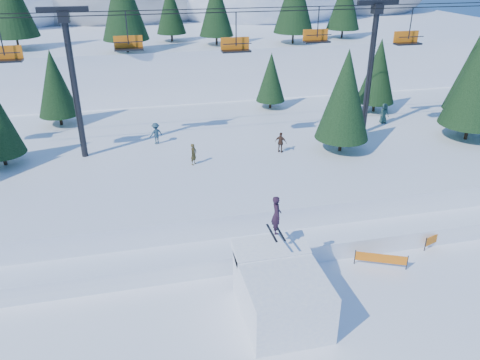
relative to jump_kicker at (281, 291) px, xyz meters
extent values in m
plane|color=white|center=(-0.73, -1.46, -1.38)|extent=(160.00, 160.00, 0.00)
cube|color=white|center=(-0.73, 16.54, -0.13)|extent=(70.00, 22.00, 2.50)
cube|color=white|center=(-0.73, 6.54, -0.83)|extent=(70.00, 6.00, 1.10)
cube|color=white|center=(-0.73, 66.54, 1.62)|extent=(110.00, 60.00, 6.00)
cylinder|color=black|center=(-5.99, 37.87, 5.29)|extent=(0.26, 0.26, 1.36)
cylinder|color=black|center=(4.50, 40.08, 5.16)|extent=(0.26, 0.26, 1.09)
cone|color=#1C3C1B|center=(4.50, 40.08, 9.05)|extent=(4.04, 4.04, 6.69)
cylinder|color=black|center=(13.76, 39.09, 5.26)|extent=(0.26, 0.26, 1.30)
cylinder|color=black|center=(-18.11, 42.30, 5.32)|extent=(0.26, 0.26, 1.40)
cylinder|color=black|center=(21.36, 41.61, 5.18)|extent=(0.26, 0.26, 1.13)
cone|color=#1C3C1B|center=(21.36, 41.61, 9.22)|extent=(4.20, 4.20, 6.95)
cylinder|color=black|center=(-0.46, 43.92, 5.11)|extent=(0.26, 0.26, 0.98)
cone|color=#1C3C1B|center=(-0.46, 43.92, 8.60)|extent=(3.63, 3.63, 6.01)
cube|color=white|center=(0.00, -0.14, -0.12)|extent=(3.72, 4.59, 2.52)
cube|color=white|center=(0.00, 1.83, 1.18)|extent=(3.72, 1.61, 0.90)
imported|color=black|center=(0.10, 1.46, 3.34)|extent=(0.54, 0.75, 1.91)
cube|color=black|center=(-0.10, 1.46, 2.37)|extent=(0.11, 1.65, 0.03)
cube|color=black|center=(0.30, 1.46, 2.37)|extent=(0.11, 1.65, 0.03)
cylinder|color=black|center=(-9.73, 16.54, 6.12)|extent=(0.44, 0.44, 10.00)
cube|color=black|center=(-9.73, 16.54, 11.22)|extent=(3.20, 0.35, 0.35)
cube|color=black|center=(-9.73, 16.54, 10.77)|extent=(0.70, 0.70, 0.70)
cylinder|color=black|center=(12.27, 16.54, 6.12)|extent=(0.44, 0.44, 10.00)
cube|color=black|center=(12.27, 16.54, 11.22)|extent=(3.20, 0.35, 0.35)
cube|color=black|center=(12.27, 16.54, 10.77)|extent=(0.70, 0.70, 0.70)
cylinder|color=black|center=(1.27, 15.34, 10.92)|extent=(46.00, 0.06, 0.06)
cylinder|color=black|center=(1.27, 17.74, 10.92)|extent=(46.00, 0.06, 0.06)
cylinder|color=black|center=(-13.43, 15.34, 9.82)|extent=(0.08, 0.08, 2.20)
cube|color=black|center=(-13.43, 15.34, 8.37)|extent=(2.00, 0.75, 0.12)
cube|color=orange|center=(-13.43, 15.72, 8.82)|extent=(2.00, 0.10, 0.85)
cylinder|color=black|center=(-13.43, 14.99, 8.92)|extent=(2.00, 0.06, 0.06)
cylinder|color=black|center=(-5.86, 17.74, 9.82)|extent=(0.08, 0.08, 2.20)
cube|color=black|center=(-5.86, 17.74, 8.37)|extent=(2.00, 0.75, 0.12)
cube|color=orange|center=(-5.86, 18.12, 8.82)|extent=(2.00, 0.10, 0.85)
cylinder|color=black|center=(-5.86, 17.39, 8.92)|extent=(2.00, 0.06, 0.06)
cylinder|color=black|center=(1.31, 15.34, 9.82)|extent=(0.08, 0.08, 2.20)
cube|color=black|center=(1.31, 15.34, 8.37)|extent=(2.00, 0.75, 0.12)
cube|color=orange|center=(1.31, 15.72, 8.82)|extent=(2.00, 0.10, 0.85)
cylinder|color=black|center=(1.31, 14.99, 8.92)|extent=(2.00, 0.06, 0.06)
cylinder|color=black|center=(8.18, 17.74, 9.82)|extent=(0.08, 0.08, 2.20)
cube|color=black|center=(8.18, 17.74, 8.37)|extent=(2.00, 0.75, 0.12)
cube|color=orange|center=(8.18, 18.12, 8.82)|extent=(2.00, 0.10, 0.85)
cylinder|color=black|center=(8.18, 17.39, 8.92)|extent=(2.00, 0.06, 0.06)
cylinder|color=black|center=(14.45, 15.34, 9.82)|extent=(0.08, 0.08, 2.20)
cube|color=black|center=(14.45, 15.34, 8.37)|extent=(2.00, 0.75, 0.12)
cube|color=orange|center=(14.45, 15.72, 8.82)|extent=(2.00, 0.10, 0.85)
cylinder|color=black|center=(14.45, 14.99, 8.92)|extent=(2.00, 0.06, 0.06)
cylinder|color=black|center=(19.54, 13.26, 1.75)|extent=(0.26, 0.26, 1.26)
cone|color=#1C3C1B|center=(19.54, 13.26, 6.25)|extent=(4.69, 4.69, 7.75)
cylinder|color=black|center=(22.33, 17.27, 1.66)|extent=(0.26, 0.26, 1.09)
cone|color=#1C3C1B|center=(22.33, 17.27, 5.55)|extent=(4.04, 4.04, 6.69)
cylinder|color=black|center=(26.51, 20.68, 1.74)|extent=(0.26, 0.26, 1.24)
cylinder|color=black|center=(15.92, 21.70, 1.58)|extent=(0.26, 0.26, 0.93)
cone|color=#1C3C1B|center=(15.92, 21.70, 4.91)|extent=(3.46, 3.46, 5.73)
cylinder|color=black|center=(-12.17, 24.32, 1.56)|extent=(0.26, 0.26, 0.89)
cone|color=#1C3C1B|center=(-12.17, 24.32, 4.76)|extent=(3.32, 3.32, 5.49)
cylinder|color=black|center=(6.79, 24.92, 1.48)|extent=(0.26, 0.26, 0.73)
cone|color=#1C3C1B|center=(6.79, 24.92, 4.11)|extent=(2.73, 2.73, 4.51)
cylinder|color=black|center=(-15.05, 16.18, 1.54)|extent=(0.26, 0.26, 0.85)
cylinder|color=black|center=(8.77, 13.26, 1.64)|extent=(0.26, 0.26, 1.05)
cone|color=#1C3C1B|center=(8.77, 13.26, 5.40)|extent=(3.90, 3.90, 6.46)
imported|color=#412B1F|center=(4.36, 13.99, 1.89)|extent=(0.95, 0.84, 1.54)
imported|color=#233E4E|center=(-4.47, 17.86, 1.95)|extent=(1.24, 1.00, 1.68)
imported|color=#443A1B|center=(-2.21, 13.23, 1.88)|extent=(0.65, 0.65, 1.52)
imported|color=#223E39|center=(15.12, 18.39, 1.99)|extent=(0.91, 0.64, 1.75)
cylinder|color=black|center=(5.32, 3.00, -0.93)|extent=(0.06, 0.06, 0.90)
cylinder|color=black|center=(7.87, 1.84, -0.93)|extent=(0.06, 0.06, 0.90)
cube|color=orange|center=(6.60, 2.42, -0.83)|extent=(2.57, 1.20, 0.55)
cylinder|color=black|center=(9.90, 3.23, -0.93)|extent=(0.06, 0.06, 0.90)
cylinder|color=black|center=(12.55, 4.13, -0.93)|extent=(0.06, 0.06, 0.90)
cube|color=orange|center=(11.23, 3.68, -0.83)|extent=(2.66, 0.94, 0.55)
camera|label=1|loc=(-5.90, -16.69, 14.29)|focal=35.00mm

